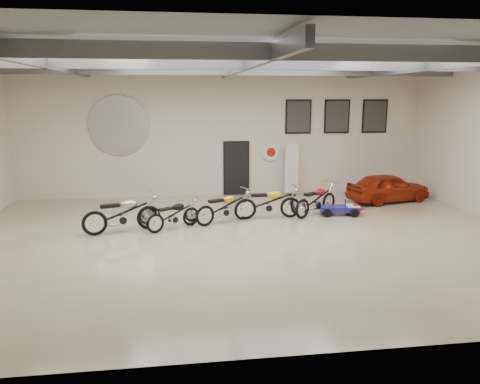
{
  "coord_description": "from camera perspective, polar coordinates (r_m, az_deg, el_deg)",
  "views": [
    {
      "loc": [
        -1.86,
        -12.39,
        3.96
      ],
      "look_at": [
        0.0,
        1.2,
        1.1
      ],
      "focal_mm": 35.0,
      "sensor_mm": 36.0,
      "label": 1
    }
  ],
  "objects": [
    {
      "name": "motorcycle_red",
      "position": [
        15.81,
        9.26,
        -0.91
      ],
      "size": [
        2.03,
        1.71,
        1.06
      ],
      "primitive_type": null,
      "rotation": [
        0.0,
        0.0,
        0.63
      ],
      "color": "silver",
      "rests_on": "floor"
    },
    {
      "name": "ceiling",
      "position": [
        12.58,
        0.77,
        16.51
      ],
      "size": [
        16.0,
        12.0,
        0.01
      ],
      "primitive_type": "cube",
      "color": "gray",
      "rests_on": "back_wall"
    },
    {
      "name": "go_kart",
      "position": [
        16.03,
        12.48,
        -1.76
      ],
      "size": [
        1.66,
        0.92,
        0.57
      ],
      "primitive_type": null,
      "rotation": [
        0.0,
        0.0,
        -0.14
      ],
      "color": "navy",
      "rests_on": "floor"
    },
    {
      "name": "motorcycle_gold",
      "position": [
        14.65,
        -1.91,
        -1.8
      ],
      "size": [
        2.08,
        1.45,
        1.05
      ],
      "primitive_type": null,
      "rotation": [
        0.0,
        0.0,
        0.46
      ],
      "color": "silver",
      "rests_on": "floor"
    },
    {
      "name": "poster_mid",
      "position": [
        19.48,
        11.73,
        9.01
      ],
      "size": [
        1.05,
        0.08,
        1.35
      ],
      "primitive_type": null,
      "color": "black",
      "rests_on": "back_wall"
    },
    {
      "name": "banner_stand",
      "position": [
        18.69,
        6.31,
        2.61
      ],
      "size": [
        0.57,
        0.28,
        2.01
      ],
      "primitive_type": null,
      "rotation": [
        0.0,
        0.0,
        0.12
      ],
      "color": "white",
      "rests_on": "floor"
    },
    {
      "name": "door",
      "position": [
        18.72,
        -0.46,
        2.84
      ],
      "size": [
        0.92,
        0.08,
        2.1
      ],
      "primitive_type": "cube",
      "color": "black",
      "rests_on": "back_wall"
    },
    {
      "name": "poster_right",
      "position": [
        20.06,
        16.1,
        8.87
      ],
      "size": [
        1.05,
        0.08,
        1.35
      ],
      "primitive_type": null,
      "color": "black",
      "rests_on": "back_wall"
    },
    {
      "name": "motorcycle_silver",
      "position": [
        14.05,
        -14.19,
        -2.51
      ],
      "size": [
        2.34,
        1.31,
        1.16
      ],
      "primitive_type": null,
      "rotation": [
        0.0,
        0.0,
        0.29
      ],
      "color": "silver",
      "rests_on": "floor"
    },
    {
      "name": "back_wall",
      "position": [
        18.55,
        -2.03,
        7.26
      ],
      "size": [
        16.0,
        0.02,
        5.0
      ],
      "primitive_type": "cube",
      "color": "beige",
      "rests_on": "floor"
    },
    {
      "name": "logo_plaque",
      "position": [
        18.5,
        -14.55,
        7.81
      ],
      "size": [
        2.3,
        0.06,
        1.16
      ],
      "primitive_type": null,
      "color": "silver",
      "rests_on": "back_wall"
    },
    {
      "name": "floor",
      "position": [
        13.14,
        0.71,
        -5.76
      ],
      "size": [
        16.0,
        12.0,
        0.01
      ],
      "primitive_type": "cube",
      "color": "#B8AF8C",
      "rests_on": "ground"
    },
    {
      "name": "vintage_car",
      "position": [
        18.43,
        17.61,
        0.54
      ],
      "size": [
        2.0,
        3.4,
        1.09
      ],
      "primitive_type": "imported",
      "rotation": [
        0.0,
        0.0,
        1.81
      ],
      "color": "#9A220E",
      "rests_on": "floor"
    },
    {
      "name": "poster_left",
      "position": [
        19.01,
        7.12,
        9.1
      ],
      "size": [
        1.05,
        0.08,
        1.35
      ],
      "primitive_type": null,
      "color": "black",
      "rests_on": "back_wall"
    },
    {
      "name": "motorcycle_black",
      "position": [
        14.11,
        -8.11,
        -2.7
      ],
      "size": [
        1.8,
        1.42,
        0.93
      ],
      "primitive_type": null,
      "rotation": [
        0.0,
        0.0,
        0.56
      ],
      "color": "silver",
      "rests_on": "floor"
    },
    {
      "name": "oil_sign",
      "position": [
        18.86,
        3.78,
        4.87
      ],
      "size": [
        0.72,
        0.1,
        0.72
      ],
      "primitive_type": null,
      "color": "white",
      "rests_on": "back_wall"
    },
    {
      "name": "motorcycle_yellow",
      "position": [
        15.18,
        3.48,
        -1.23
      ],
      "size": [
        2.12,
        0.69,
        1.1
      ],
      "primitive_type": null,
      "rotation": [
        0.0,
        0.0,
        0.02
      ],
      "color": "silver",
      "rests_on": "floor"
    },
    {
      "name": "ceiling_beams",
      "position": [
        12.56,
        0.77,
        15.38
      ],
      "size": [
        15.8,
        11.8,
        0.32
      ],
      "primitive_type": null,
      "color": "slate",
      "rests_on": "ceiling"
    }
  ]
}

